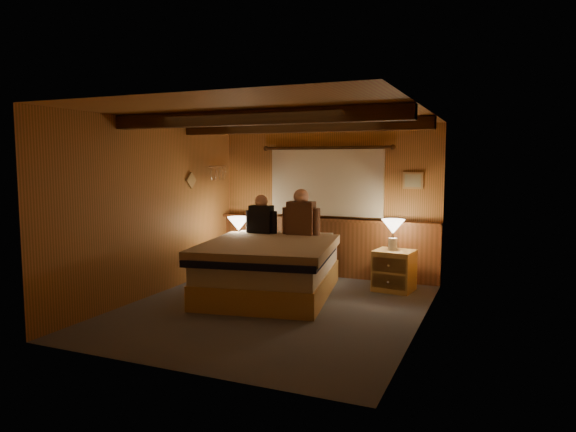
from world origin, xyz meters
The scene contains 19 objects.
floor centered at (0.00, 0.00, 0.00)m, with size 4.20×4.20×0.00m, color #4F525E.
ceiling centered at (0.00, 0.00, 2.40)m, with size 4.20×4.20×0.00m, color tan.
wall_back centered at (0.00, 2.10, 1.20)m, with size 3.60×3.60×0.00m, color #C67D47.
wall_left centered at (-1.80, 0.00, 1.20)m, with size 4.20×4.20×0.00m, color #C67D47.
wall_right centered at (1.80, 0.00, 1.20)m, with size 4.20×4.20×0.00m, color #C67D47.
wall_front centered at (0.00, -2.10, 1.20)m, with size 3.60×3.60×0.00m, color #C67D47.
wainscot centered at (0.00, 2.04, 0.49)m, with size 3.60×0.23×0.94m.
curtain_window centered at (0.00, 2.03, 1.52)m, with size 2.18×0.09×1.11m.
ceiling_beams centered at (0.00, 0.15, 2.31)m, with size 3.60×1.65×0.16m.
coat_rail centered at (-1.72, 1.58, 1.67)m, with size 0.05×0.55×0.24m.
framed_print centered at (1.35, 2.08, 1.55)m, with size 0.30×0.04×0.25m.
bed centered at (-0.31, 0.59, 0.39)m, with size 2.01×2.44×0.75m.
nightstand_left centered at (-1.22, 1.37, 0.26)m, with size 0.47×0.42×0.51m.
nightstand_right centered at (1.21, 1.48, 0.29)m, with size 0.58×0.54×0.58m.
lamp_left centered at (-1.22, 1.35, 0.83)m, with size 0.35×0.35×0.46m.
lamp_right centered at (1.18, 1.53, 0.89)m, with size 0.33×0.33×0.43m.
person_left centered at (-0.79, 1.30, 0.98)m, with size 0.51×0.22×0.61m.
person_right centered at (-0.17, 1.37, 1.03)m, with size 0.59×0.26×0.71m.
duffel_bag centered at (-1.04, 1.34, 0.14)m, with size 0.50×0.36×0.33m.
Camera 1 is at (2.62, -5.71, 1.82)m, focal length 32.00 mm.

